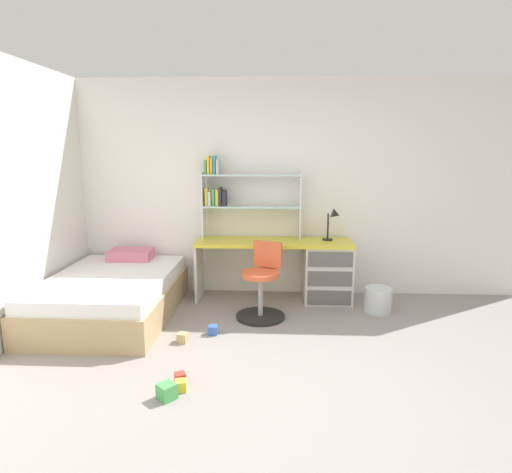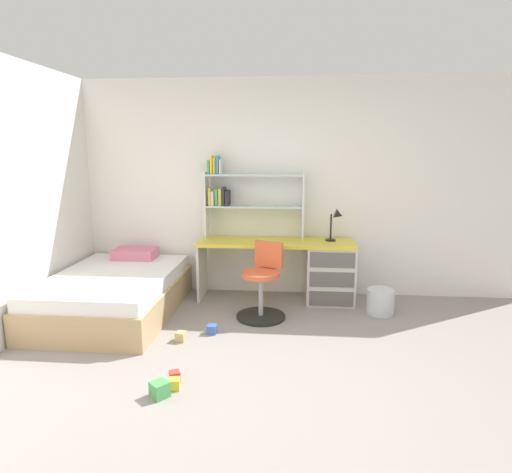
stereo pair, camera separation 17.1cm
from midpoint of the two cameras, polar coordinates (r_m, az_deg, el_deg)
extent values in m
cube|color=gray|center=(3.38, 3.92, -20.39)|extent=(5.91, 5.84, 0.02)
cube|color=white|center=(5.34, 4.76, 6.23)|extent=(5.91, 0.06, 2.59)
cube|color=gold|center=(5.12, 3.62, -0.80)|extent=(1.82, 0.53, 0.04)
cube|color=beige|center=(5.23, 10.55, -4.74)|extent=(0.55, 0.50, 0.67)
cube|color=beige|center=(5.31, -6.14, -4.37)|extent=(0.03, 0.48, 0.67)
cube|color=#5E5B57|center=(5.05, 10.72, -7.98)|extent=(0.49, 0.01, 0.17)
cube|color=#5E5B57|center=(4.99, 10.81, -5.54)|extent=(0.49, 0.01, 0.17)
cube|color=#5E5B57|center=(4.93, 10.91, -3.05)|extent=(0.49, 0.01, 0.17)
cube|color=silver|center=(5.29, -5.52, 4.08)|extent=(0.02, 0.22, 0.78)
cube|color=silver|center=(5.20, 7.08, 3.93)|extent=(0.02, 0.22, 0.78)
cube|color=silver|center=(5.21, 0.72, 3.92)|extent=(1.13, 0.22, 0.02)
cube|color=silver|center=(5.18, 0.73, 8.01)|extent=(1.13, 0.22, 0.02)
cube|color=yellow|center=(5.27, -5.05, 5.20)|extent=(0.03, 0.14, 0.21)
cube|color=beige|center=(5.26, -4.65, 5.00)|extent=(0.03, 0.16, 0.17)
cube|color=#4CA559|center=(5.26, -4.19, 5.10)|extent=(0.04, 0.12, 0.19)
cube|color=yellow|center=(5.25, -3.70, 5.13)|extent=(0.03, 0.13, 0.20)
cube|color=#26262D|center=(5.24, -3.26, 5.23)|extent=(0.04, 0.17, 0.21)
cube|color=#26262D|center=(5.24, -2.75, 5.03)|extent=(0.04, 0.20, 0.18)
cube|color=#4CA559|center=(5.24, -5.16, 9.01)|extent=(0.03, 0.17, 0.16)
cube|color=yellow|center=(5.24, -4.78, 9.27)|extent=(0.02, 0.17, 0.21)
cube|color=gold|center=(5.23, -4.39, 9.17)|extent=(0.03, 0.18, 0.19)
cube|color=#338CBF|center=(5.22, -4.03, 9.29)|extent=(0.03, 0.16, 0.21)
cube|color=beige|center=(5.22, -3.64, 9.07)|extent=(0.02, 0.16, 0.17)
cylinder|color=black|center=(5.21, 10.59, -0.45)|extent=(0.12, 0.12, 0.02)
cylinder|color=black|center=(5.18, 10.65, 1.26)|extent=(0.02, 0.02, 0.30)
cone|color=black|center=(5.11, 11.66, 2.80)|extent=(0.12, 0.11, 0.13)
cylinder|color=black|center=(4.74, 1.68, -10.35)|extent=(0.52, 0.52, 0.03)
cylinder|color=#A5A8AD|center=(4.67, 1.70, -7.92)|extent=(0.05, 0.05, 0.46)
cylinder|color=#D85933|center=(4.59, 1.72, -4.93)|extent=(0.40, 0.40, 0.05)
cube|color=#D85933|center=(4.70, 2.72, -2.34)|extent=(0.31, 0.16, 0.28)
cube|color=tan|center=(5.00, -16.96, -7.92)|extent=(1.26, 1.83, 0.32)
cube|color=white|center=(4.93, -17.11, -5.39)|extent=(1.20, 1.77, 0.14)
cube|color=#D8728C|center=(5.50, -14.59, -2.15)|extent=(0.50, 0.32, 0.12)
cylinder|color=silver|center=(5.02, 16.84, -8.10)|extent=(0.30, 0.30, 0.27)
cube|color=#479E51|center=(3.40, -10.94, -18.97)|extent=(0.16, 0.16, 0.12)
cube|color=tan|center=(4.24, -8.55, -12.74)|extent=(0.10, 0.10, 0.09)
cube|color=#3860B7|center=(4.36, -4.62, -11.95)|extent=(0.09, 0.09, 0.09)
cube|color=red|center=(3.59, -9.15, -17.53)|extent=(0.10, 0.10, 0.08)
cube|color=gold|center=(3.49, -9.14, -18.42)|extent=(0.09, 0.09, 0.08)
camera|label=1|loc=(0.09, -88.88, 0.22)|focal=30.74mm
camera|label=2|loc=(0.09, 91.12, -0.22)|focal=30.74mm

